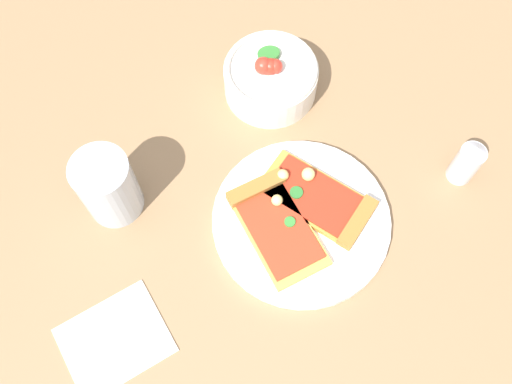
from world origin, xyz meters
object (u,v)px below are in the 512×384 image
object	(u,v)px
pizza_slice_near	(274,220)
salad_bowl	(271,78)
plate	(301,221)
paper_napkin	(115,340)
pepper_shaker	(467,162)
pizza_slice_far	(320,200)
soda_glass	(108,188)

from	to	relation	value
pizza_slice_near	salad_bowl	bearing A→B (deg)	-40.88
plate	salad_bowl	size ratio (longest dim) A/B	1.74
paper_napkin	pepper_shaker	xyz separation A→B (m)	(-0.13, -0.49, 0.04)
pizza_slice_near	pizza_slice_far	xyz separation A→B (m)	(-0.02, -0.07, -0.00)
pizza_slice_far	soda_glass	bearing A→B (deg)	47.67
pizza_slice_near	pepper_shaker	xyz separation A→B (m)	(-0.11, -0.24, 0.02)
pizza_slice_far	pepper_shaker	size ratio (longest dim) A/B	2.12
pizza_slice_far	pepper_shaker	world-z (taller)	pepper_shaker
plate	soda_glass	distance (m)	0.25
soda_glass	salad_bowl	bearing A→B (deg)	-90.27
plate	salad_bowl	bearing A→B (deg)	-31.02
pizza_slice_far	pepper_shaker	bearing A→B (deg)	-117.76
pizza_slice_far	paper_napkin	size ratio (longest dim) A/B	1.32
plate	pizza_slice_near	size ratio (longest dim) A/B	1.48
pizza_slice_near	salad_bowl	xyz separation A→B (m)	(0.16, -0.14, 0.01)
pizza_slice_far	pepper_shaker	xyz separation A→B (m)	(-0.09, -0.18, 0.02)
pizza_slice_far	pepper_shaker	distance (m)	0.20
pizza_slice_near	pepper_shaker	distance (m)	0.27
plate	pizza_slice_near	world-z (taller)	pizza_slice_near
plate	pepper_shaker	xyz separation A→B (m)	(-0.09, -0.21, 0.03)
soda_glass	pepper_shaker	size ratio (longest dim) A/B	1.36
paper_napkin	pepper_shaker	distance (m)	0.51
plate	pizza_slice_far	world-z (taller)	pizza_slice_far
plate	soda_glass	xyz separation A→B (m)	(0.19, 0.17, 0.04)
pizza_slice_near	paper_napkin	world-z (taller)	pizza_slice_near
soda_glass	pepper_shaker	world-z (taller)	soda_glass
soda_glass	pizza_slice_far	bearing A→B (deg)	-132.33
pizza_slice_near	salad_bowl	world-z (taller)	salad_bowl
soda_glass	pepper_shaker	xyz separation A→B (m)	(-0.28, -0.38, -0.01)
plate	pepper_shaker	bearing A→B (deg)	-113.35
salad_bowl	pepper_shaker	bearing A→B (deg)	-159.73
pepper_shaker	salad_bowl	bearing A→B (deg)	20.27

